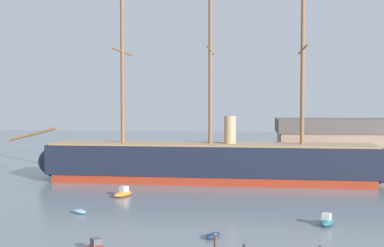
# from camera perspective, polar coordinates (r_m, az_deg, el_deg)

# --- Properties ---
(tall_ship) EXTENTS (68.00, 13.78, 32.74)m
(tall_ship) POSITION_cam_1_polar(r_m,az_deg,el_deg) (83.61, 2.19, -4.55)
(tall_ship) COLOR maroon
(tall_ship) RESTS_ON ground
(motorboat_foreground_left) EXTENTS (2.90, 3.09, 1.26)m
(motorboat_foreground_left) POSITION_cam_1_polar(r_m,az_deg,el_deg) (46.54, -11.23, -14.23)
(motorboat_foreground_left) COLOR #B22D28
(motorboat_foreground_left) RESTS_ON ground
(dinghy_near_centre) EXTENTS (1.97, 2.45, 0.53)m
(dinghy_near_centre) POSITION_cam_1_polar(r_m,az_deg,el_deg) (50.25, 2.49, -13.13)
(dinghy_near_centre) COLOR #1E284C
(dinghy_near_centre) RESTS_ON ground
(dinghy_mid_left) EXTENTS (2.37, 1.90, 0.52)m
(dinghy_mid_left) POSITION_cam_1_polar(r_m,az_deg,el_deg) (62.38, -13.26, -10.12)
(dinghy_mid_left) COLOR #7FB2D6
(dinghy_mid_left) RESTS_ON ground
(motorboat_mid_right) EXTENTS (2.52, 3.57, 1.38)m
(motorboat_mid_right) POSITION_cam_1_polar(r_m,az_deg,el_deg) (57.14, 15.71, -11.08)
(motorboat_mid_right) COLOR #236670
(motorboat_mid_right) RESTS_ON ground
(motorboat_alongside_bow) EXTENTS (2.93, 3.88, 1.51)m
(motorboat_alongside_bow) POSITION_cam_1_polar(r_m,az_deg,el_deg) (71.88, -8.20, -8.18)
(motorboat_alongside_bow) COLOR orange
(motorboat_alongside_bow) RESTS_ON ground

